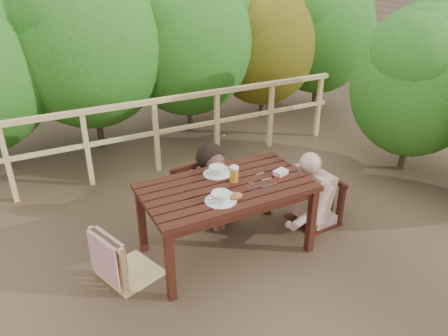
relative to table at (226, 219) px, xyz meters
name	(u,v)px	position (x,y,z in m)	size (l,w,h in m)	color
ground	(226,250)	(0.00, 0.00, -0.36)	(60.00, 60.00, 0.00)	brown
table	(226,219)	(0.00, 0.00, 0.00)	(1.58, 0.89, 0.73)	black
chair_left	(126,230)	(-0.95, 0.09, 0.12)	(0.49, 0.49, 0.98)	#E7C07C
chair_far	(202,174)	(0.07, 0.72, 0.15)	(0.51, 0.51, 1.03)	black
chair_right	(317,183)	(1.10, 0.02, 0.11)	(0.47, 0.47, 0.94)	black
woman	(200,158)	(0.07, 0.74, 0.34)	(0.56, 0.70, 1.40)	black
diner_right	(321,163)	(1.13, 0.02, 0.34)	(0.57, 0.70, 1.41)	#DCAA96
railing	(156,136)	(0.00, 2.00, 0.14)	(5.60, 0.10, 1.01)	#E7C07C
hedge_row	(148,13)	(0.40, 3.20, 1.54)	(6.60, 1.60, 3.80)	#2A681C
soup_near	(221,197)	(-0.17, -0.22, 0.41)	(0.28, 0.28, 0.09)	white
soup_far	(217,171)	(0.03, 0.25, 0.41)	(0.28, 0.28, 0.09)	white
bread_roll	(237,196)	(-0.03, -0.25, 0.40)	(0.11, 0.09, 0.07)	#AA7636
beer_glass	(234,175)	(0.10, 0.03, 0.45)	(0.09, 0.09, 0.17)	orange
tumbler	(252,187)	(0.17, -0.18, 0.41)	(0.07, 0.07, 0.08)	silver
butter_tub	(281,173)	(0.57, -0.05, 0.39)	(0.13, 0.10, 0.06)	white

